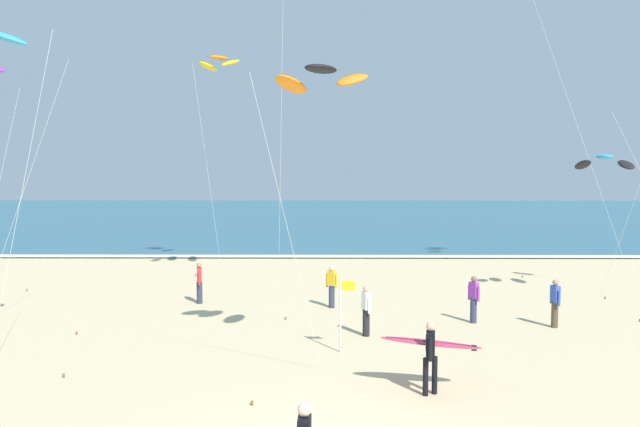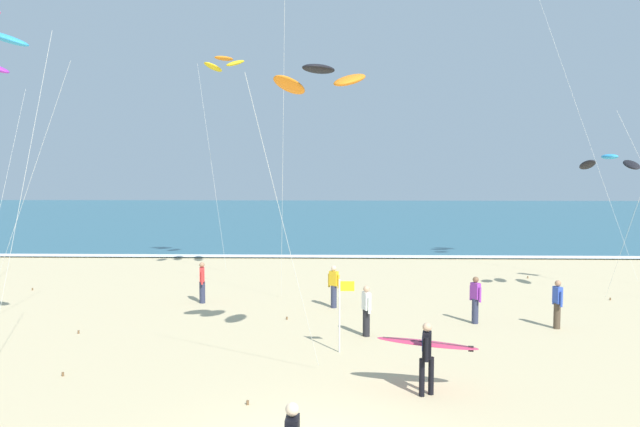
{
  "view_description": "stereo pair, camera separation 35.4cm",
  "coord_description": "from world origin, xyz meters",
  "px_view_note": "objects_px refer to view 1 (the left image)",
  "views": [
    {
      "loc": [
        0.0,
        -11.08,
        5.28
      ],
      "look_at": [
        -0.15,
        7.98,
        3.85
      ],
      "focal_mm": 35.64,
      "sensor_mm": 36.0,
      "label": 1
    },
    {
      "loc": [
        0.36,
        -11.07,
        5.28
      ],
      "look_at": [
        -0.15,
        7.98,
        3.85
      ],
      "focal_mm": 35.64,
      "sensor_mm": 36.0,
      "label": 2
    }
  ],
  "objects_px": {
    "surfer_trailing": "(430,348)",
    "bystander_blue_top": "(555,303)",
    "lifeguard_flag": "(342,308)",
    "bystander_white_top": "(366,310)",
    "kite_arc_cobalt_high": "(604,162)",
    "bystander_purple_top": "(474,299)",
    "kite_arc_charcoal_low": "(321,78)",
    "kite_arc_amber_distant": "(219,63)",
    "bystander_red_top": "(199,283)",
    "bystander_yellow_top": "(332,286)"
  },
  "relations": [
    {
      "from": "bystander_purple_top",
      "to": "lifeguard_flag",
      "type": "bearing_deg",
      "value": -142.8
    },
    {
      "from": "bystander_red_top",
      "to": "bystander_blue_top",
      "type": "height_order",
      "value": "same"
    },
    {
      "from": "kite_arc_cobalt_high",
      "to": "bystander_red_top",
      "type": "xyz_separation_m",
      "value": [
        -15.69,
        -0.74,
        -4.61
      ]
    },
    {
      "from": "kite_arc_charcoal_low",
      "to": "bystander_white_top",
      "type": "height_order",
      "value": "kite_arc_charcoal_low"
    },
    {
      "from": "surfer_trailing",
      "to": "kite_arc_charcoal_low",
      "type": "distance_m",
      "value": 7.12
    },
    {
      "from": "bystander_red_top",
      "to": "bystander_white_top",
      "type": "xyz_separation_m",
      "value": [
        6.11,
        -4.63,
        0.0
      ]
    },
    {
      "from": "kite_arc_cobalt_high",
      "to": "lifeguard_flag",
      "type": "relative_size",
      "value": 2.73
    },
    {
      "from": "kite_arc_amber_distant",
      "to": "bystander_yellow_top",
      "type": "xyz_separation_m",
      "value": [
        5.43,
        -7.96,
        -9.48
      ]
    },
    {
      "from": "surfer_trailing",
      "to": "bystander_purple_top",
      "type": "relative_size",
      "value": 1.53
    },
    {
      "from": "surfer_trailing",
      "to": "lifeguard_flag",
      "type": "xyz_separation_m",
      "value": [
        -1.97,
        3.18,
        0.22
      ]
    },
    {
      "from": "kite_arc_amber_distant",
      "to": "lifeguard_flag",
      "type": "xyz_separation_m",
      "value": [
        5.67,
        -13.64,
        -9.03
      ]
    },
    {
      "from": "bystander_yellow_top",
      "to": "lifeguard_flag",
      "type": "height_order",
      "value": "lifeguard_flag"
    },
    {
      "from": "kite_arc_amber_distant",
      "to": "bystander_yellow_top",
      "type": "distance_m",
      "value": 13.52
    },
    {
      "from": "bystander_purple_top",
      "to": "lifeguard_flag",
      "type": "distance_m",
      "value": 5.68
    },
    {
      "from": "bystander_red_top",
      "to": "bystander_purple_top",
      "type": "bearing_deg",
      "value": -16.58
    },
    {
      "from": "kite_arc_cobalt_high",
      "to": "bystander_purple_top",
      "type": "bearing_deg",
      "value": -147.93
    },
    {
      "from": "kite_arc_charcoal_low",
      "to": "kite_arc_amber_distant",
      "type": "distance_m",
      "value": 16.24
    },
    {
      "from": "kite_arc_cobalt_high",
      "to": "lifeguard_flag",
      "type": "distance_m",
      "value": 13.23
    },
    {
      "from": "kite_arc_amber_distant",
      "to": "bystander_purple_top",
      "type": "relative_size",
      "value": 6.69
    },
    {
      "from": "surfer_trailing",
      "to": "bystander_white_top",
      "type": "bearing_deg",
      "value": 103.55
    },
    {
      "from": "surfer_trailing",
      "to": "kite_arc_charcoal_low",
      "type": "bearing_deg",
      "value": 147.36
    },
    {
      "from": "kite_arc_charcoal_low",
      "to": "bystander_blue_top",
      "type": "xyz_separation_m",
      "value": [
        7.63,
        4.35,
        -6.66
      ]
    },
    {
      "from": "kite_arc_amber_distant",
      "to": "lifeguard_flag",
      "type": "height_order",
      "value": "kite_arc_amber_distant"
    },
    {
      "from": "kite_arc_amber_distant",
      "to": "bystander_white_top",
      "type": "relative_size",
      "value": 6.69
    },
    {
      "from": "kite_arc_charcoal_low",
      "to": "bystander_yellow_top",
      "type": "height_order",
      "value": "kite_arc_charcoal_low"
    },
    {
      "from": "kite_arc_cobalt_high",
      "to": "kite_arc_charcoal_low",
      "type": "xyz_separation_m",
      "value": [
        -10.97,
        -8.62,
        2.05
      ]
    },
    {
      "from": "kite_arc_charcoal_low",
      "to": "lifeguard_flag",
      "type": "xyz_separation_m",
      "value": [
        0.6,
        1.53,
        -6.21
      ]
    },
    {
      "from": "surfer_trailing",
      "to": "kite_arc_amber_distant",
      "type": "height_order",
      "value": "kite_arc_amber_distant"
    },
    {
      "from": "surfer_trailing",
      "to": "kite_arc_amber_distant",
      "type": "distance_m",
      "value": 20.65
    },
    {
      "from": "kite_arc_amber_distant",
      "to": "bystander_blue_top",
      "type": "distance_m",
      "value": 19.19
    },
    {
      "from": "kite_arc_cobalt_high",
      "to": "bystander_blue_top",
      "type": "distance_m",
      "value": 7.12
    },
    {
      "from": "bystander_red_top",
      "to": "bystander_white_top",
      "type": "distance_m",
      "value": 7.66
    },
    {
      "from": "kite_arc_charcoal_low",
      "to": "kite_arc_amber_distant",
      "type": "xyz_separation_m",
      "value": [
        -5.07,
        15.17,
        2.81
      ]
    },
    {
      "from": "kite_arc_charcoal_low",
      "to": "bystander_purple_top",
      "type": "xyz_separation_m",
      "value": [
        5.12,
        4.96,
        -6.66
      ]
    },
    {
      "from": "surfer_trailing",
      "to": "kite_arc_cobalt_high",
      "type": "height_order",
      "value": "kite_arc_cobalt_high"
    },
    {
      "from": "kite_arc_cobalt_high",
      "to": "bystander_purple_top",
      "type": "height_order",
      "value": "kite_arc_cobalt_high"
    },
    {
      "from": "kite_arc_cobalt_high",
      "to": "bystander_purple_top",
      "type": "relative_size",
      "value": 3.61
    },
    {
      "from": "surfer_trailing",
      "to": "bystander_purple_top",
      "type": "xyz_separation_m",
      "value": [
        2.55,
        6.6,
        -0.23
      ]
    },
    {
      "from": "kite_arc_charcoal_low",
      "to": "lifeguard_flag",
      "type": "relative_size",
      "value": 3.72
    },
    {
      "from": "bystander_red_top",
      "to": "bystander_blue_top",
      "type": "bearing_deg",
      "value": -15.98
    },
    {
      "from": "bystander_purple_top",
      "to": "bystander_blue_top",
      "type": "xyz_separation_m",
      "value": [
        2.52,
        -0.61,
        0.0
      ]
    },
    {
      "from": "bystander_red_top",
      "to": "bystander_yellow_top",
      "type": "relative_size",
      "value": 1.0
    },
    {
      "from": "surfer_trailing",
      "to": "bystander_yellow_top",
      "type": "bearing_deg",
      "value": 104.03
    },
    {
      "from": "kite_arc_amber_distant",
      "to": "bystander_blue_top",
      "type": "relative_size",
      "value": 6.69
    },
    {
      "from": "surfer_trailing",
      "to": "bystander_blue_top",
      "type": "relative_size",
      "value": 1.53
    },
    {
      "from": "bystander_white_top",
      "to": "bystander_blue_top",
      "type": "height_order",
      "value": "same"
    },
    {
      "from": "lifeguard_flag",
      "to": "bystander_white_top",
      "type": "bearing_deg",
      "value": 65.5
    },
    {
      "from": "bystander_red_top",
      "to": "bystander_blue_top",
      "type": "relative_size",
      "value": 1.0
    },
    {
      "from": "bystander_yellow_top",
      "to": "lifeguard_flag",
      "type": "distance_m",
      "value": 5.7
    },
    {
      "from": "surfer_trailing",
      "to": "lifeguard_flag",
      "type": "height_order",
      "value": "lifeguard_flag"
    }
  ]
}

